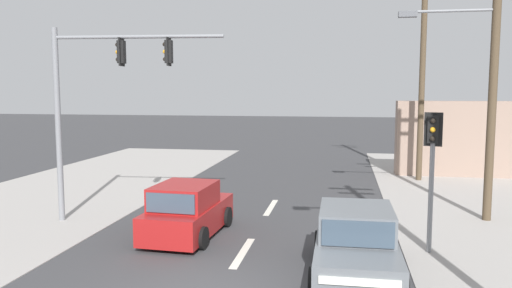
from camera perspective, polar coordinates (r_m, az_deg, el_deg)
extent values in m
cube|color=silver|center=(12.95, -1.52, -12.29)|extent=(0.20, 2.40, 0.01)
cube|color=silver|center=(17.69, 1.72, -7.24)|extent=(0.20, 2.40, 0.01)
cylinder|color=#4C3D2B|center=(17.06, 25.51, 7.02)|extent=(0.26, 0.26, 9.07)
cylinder|color=slate|center=(16.94, 21.46, 13.98)|extent=(2.60, 0.11, 0.09)
cube|color=#595B60|center=(16.74, 16.94, 14.00)|extent=(0.56, 0.28, 0.18)
cylinder|color=#4C3D2B|center=(23.75, 18.51, 8.82)|extent=(0.26, 0.26, 10.68)
cylinder|color=slate|center=(16.63, -21.66, 1.92)|extent=(0.18, 0.18, 6.00)
cylinder|color=slate|center=(15.69, -13.35, 11.84)|extent=(5.19, 0.57, 0.11)
cube|color=black|center=(15.82, -15.13, 10.11)|extent=(0.22, 0.28, 0.68)
cube|color=black|center=(15.82, -15.13, 10.11)|extent=(0.08, 0.44, 0.84)
sphere|color=black|center=(15.88, -15.56, 10.88)|extent=(0.13, 0.13, 0.13)
sphere|color=orange|center=(15.86, -15.54, 10.09)|extent=(0.13, 0.13, 0.13)
sphere|color=black|center=(15.85, -15.52, 9.29)|extent=(0.13, 0.13, 0.13)
cube|color=black|center=(15.39, -9.94, 10.34)|extent=(0.22, 0.28, 0.68)
cube|color=black|center=(15.39, -9.94, 10.34)|extent=(0.08, 0.44, 0.84)
sphere|color=black|center=(15.44, -10.39, 11.14)|extent=(0.13, 0.13, 0.13)
sphere|color=orange|center=(15.42, -10.38, 10.33)|extent=(0.13, 0.13, 0.13)
sphere|color=black|center=(15.41, -10.36, 9.51)|extent=(0.13, 0.13, 0.13)
cylinder|color=slate|center=(13.31, 19.34, -5.90)|extent=(0.12, 0.12, 2.80)
cube|color=black|center=(13.07, 19.61, 1.58)|extent=(0.30, 0.26, 0.68)
cube|color=black|center=(13.07, 19.61, 1.58)|extent=(0.43, 0.16, 0.84)
sphere|color=black|center=(12.94, 19.59, 2.52)|extent=(0.13, 0.13, 0.13)
sphere|color=orange|center=(12.95, 19.55, 1.55)|extent=(0.13, 0.13, 0.13)
sphere|color=black|center=(12.97, 19.52, 0.58)|extent=(0.13, 0.13, 0.13)
cube|color=slate|center=(11.39, 11.32, -12.19)|extent=(1.73, 4.21, 0.80)
cube|color=slate|center=(11.23, 11.39, -8.66)|extent=(1.57, 1.91, 0.62)
cube|color=#384756|center=(10.30, 11.56, -10.04)|extent=(1.44, 0.07, 0.53)
cube|color=#384756|center=(12.17, 11.24, -7.51)|extent=(1.40, 0.07, 0.50)
cube|color=white|center=(9.33, 11.75, -15.21)|extent=(1.45, 0.05, 0.14)
cylinder|color=black|center=(10.24, 6.58, -15.55)|extent=(0.19, 0.64, 0.64)
cylinder|color=black|center=(12.75, 15.01, -11.31)|extent=(0.19, 0.64, 0.64)
cylinder|color=black|center=(12.69, 7.20, -11.22)|extent=(0.19, 0.64, 0.64)
cube|color=maroon|center=(14.40, -7.72, -8.34)|extent=(1.80, 3.69, 0.76)
cube|color=maroon|center=(13.97, -8.20, -5.86)|extent=(1.59, 1.98, 0.64)
cube|color=#384756|center=(14.86, -6.83, -5.11)|extent=(1.36, 0.14, 0.54)
cube|color=#384756|center=(13.09, -9.76, -6.69)|extent=(1.33, 0.14, 0.51)
cube|color=white|center=(16.03, -5.39, -6.20)|extent=(1.36, 0.12, 0.14)
cylinder|color=black|center=(15.75, -8.99, -7.89)|extent=(0.21, 0.61, 0.60)
cylinder|color=black|center=(15.23, -3.35, -8.31)|extent=(0.21, 0.61, 0.60)
cylinder|color=black|center=(13.78, -12.55, -10.01)|extent=(0.21, 0.61, 0.60)
cylinder|color=black|center=(13.18, -6.16, -10.64)|extent=(0.21, 0.61, 0.60)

